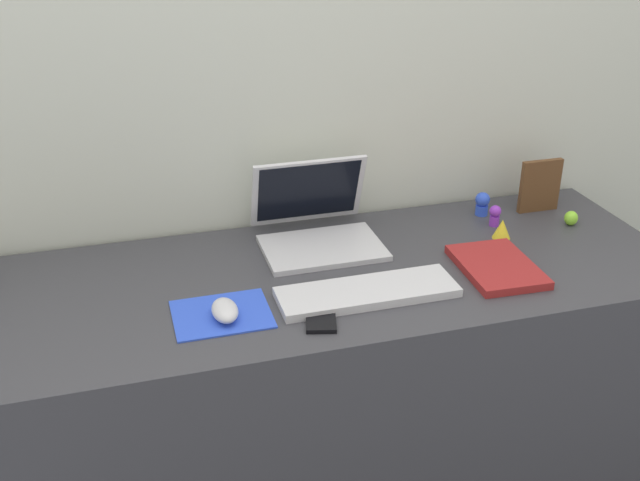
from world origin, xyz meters
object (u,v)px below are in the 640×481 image
at_px(mouse, 225,310).
at_px(toy_figurine_pink, 551,196).
at_px(notebook_pad, 497,267).
at_px(toy_figurine_lime, 571,218).
at_px(cell_phone, 321,316).
at_px(picture_frame, 540,186).
at_px(toy_figurine_blue, 482,203).
at_px(toy_figurine_yellow, 502,229).
at_px(toy_figurine_purple, 495,215).
at_px(laptop, 316,222).
at_px(keyboard, 367,292).

distance_m(mouse, toy_figurine_pink, 1.06).
distance_m(notebook_pad, toy_figurine_lime, 0.36).
distance_m(mouse, notebook_pad, 0.67).
bearing_deg(cell_phone, toy_figurine_pink, 40.75).
bearing_deg(toy_figurine_lime, picture_frame, 107.98).
bearing_deg(picture_frame, toy_figurine_blue, 174.27).
bearing_deg(toy_figurine_yellow, toy_figurine_pink, 32.71).
bearing_deg(notebook_pad, toy_figurine_purple, 65.76).
xyz_separation_m(laptop, cell_phone, (-0.09, -0.37, -0.05)).
distance_m(toy_figurine_blue, toy_figurine_yellow, 0.15).
xyz_separation_m(cell_phone, toy_figurine_purple, (0.58, 0.32, 0.03)).
bearing_deg(picture_frame, laptop, -178.97).
height_order(toy_figurine_pink, toy_figurine_lime, toy_figurine_pink).
xyz_separation_m(mouse, toy_figurine_pink, (1.00, 0.35, 0.01)).
bearing_deg(cell_phone, toy_figurine_yellow, 37.92).
distance_m(picture_frame, toy_figurine_pink, 0.07).
relative_size(cell_phone, toy_figurine_pink, 2.15).
distance_m(cell_phone, picture_frame, 0.84).
bearing_deg(keyboard, toy_figurine_lime, 17.61).
distance_m(laptop, toy_figurine_purple, 0.49).
height_order(toy_figurine_pink, toy_figurine_yellow, toy_figurine_pink).
bearing_deg(mouse, notebook_pad, 3.12).
bearing_deg(picture_frame, toy_figurine_purple, -160.67).
bearing_deg(notebook_pad, laptop, 145.34).
bearing_deg(toy_figurine_lime, mouse, -167.62).
bearing_deg(notebook_pad, toy_figurine_pink, 45.09).
bearing_deg(toy_figurine_purple, toy_figurine_lime, -14.97).
bearing_deg(picture_frame, cell_phone, -153.05).
bearing_deg(laptop, cell_phone, -104.33).
xyz_separation_m(keyboard, toy_figurine_yellow, (0.44, 0.19, 0.02)).
relative_size(laptop, toy_figurine_blue, 4.51).
relative_size(toy_figurine_lime, toy_figurine_purple, 0.69).
distance_m(picture_frame, toy_figurine_yellow, 0.23).
bearing_deg(laptop, keyboard, -83.88).
distance_m(cell_phone, toy_figurine_pink, 0.90).
height_order(notebook_pad, toy_figurine_lime, toy_figurine_lime).
bearing_deg(cell_phone, mouse, 179.20).
bearing_deg(cell_phone, keyboard, 39.49).
bearing_deg(toy_figurine_purple, mouse, -160.96).
xyz_separation_m(cell_phone, picture_frame, (0.75, 0.38, 0.07)).
height_order(mouse, cell_phone, mouse).
xyz_separation_m(notebook_pad, toy_figurine_purple, (0.12, 0.23, 0.02)).
relative_size(laptop, toy_figurine_pink, 5.05).
relative_size(toy_figurine_pink, toy_figurine_lime, 1.48).
relative_size(toy_figurine_blue, toy_figurine_lime, 1.66).
bearing_deg(keyboard, toy_figurine_purple, 29.94).
relative_size(keyboard, toy_figurine_purple, 7.03).
height_order(keyboard, mouse, mouse).
bearing_deg(notebook_pad, keyboard, -172.91).
distance_m(toy_figurine_blue, toy_figurine_lime, 0.24).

